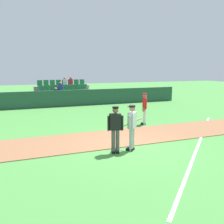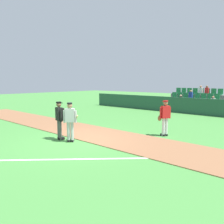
% 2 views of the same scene
% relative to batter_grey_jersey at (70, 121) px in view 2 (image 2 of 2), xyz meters
% --- Properties ---
extents(ground_plane, '(80.00, 80.00, 0.00)m').
position_rel_batter_grey_jersey_xyz_m(ground_plane, '(0.03, 0.27, -0.97)').
color(ground_plane, '#42843A').
extents(infield_dirt_path, '(28.00, 2.80, 0.03)m').
position_rel_batter_grey_jersey_xyz_m(infield_dirt_path, '(0.03, 1.82, -0.95)').
color(infield_dirt_path, brown).
rests_on(infield_dirt_path, ground).
extents(foul_line_chalk, '(8.70, 8.41, 0.01)m').
position_rel_batter_grey_jersey_xyz_m(foul_line_chalk, '(3.03, -0.23, -0.96)').
color(foul_line_chalk, white).
rests_on(foul_line_chalk, ground).
extents(dugout_fence, '(20.00, 0.16, 1.33)m').
position_rel_batter_grey_jersey_xyz_m(dugout_fence, '(0.03, 11.93, -0.30)').
color(dugout_fence, '#234C38').
rests_on(dugout_fence, ground).
extents(stadium_bleachers, '(5.00, 2.95, 2.30)m').
position_rel_batter_grey_jersey_xyz_m(stadium_bleachers, '(0.04, 13.81, -0.35)').
color(stadium_bleachers, slate).
rests_on(stadium_bleachers, ground).
extents(batter_grey_jersey, '(0.72, 0.68, 1.76)m').
position_rel_batter_grey_jersey_xyz_m(batter_grey_jersey, '(0.00, 0.00, 0.00)').
color(batter_grey_jersey, '#B2B2B2').
rests_on(batter_grey_jersey, ground).
extents(umpire_home_plate, '(0.57, 0.38, 1.76)m').
position_rel_batter_grey_jersey_xyz_m(umpire_home_plate, '(-0.70, -0.06, 0.03)').
color(umpire_home_plate, '#4C4C4C').
rests_on(umpire_home_plate, ground).
extents(runner_red_jersey, '(0.49, 0.58, 1.76)m').
position_rel_batter_grey_jersey_xyz_m(runner_red_jersey, '(2.59, 3.73, -0.01)').
color(runner_red_jersey, silver).
rests_on(runner_red_jersey, ground).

